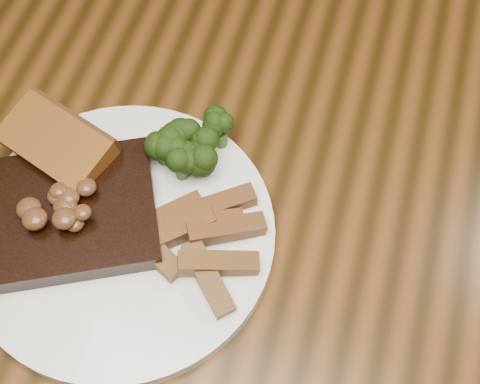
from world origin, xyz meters
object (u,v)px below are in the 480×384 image
at_px(steak, 63,215).
at_px(potato_wedges, 199,234).
at_px(garlic_bread, 61,155).
at_px(dining_table, 231,233).
at_px(plate, 122,235).

relative_size(steak, potato_wedges, 1.83).
xyz_separation_m(garlic_bread, potato_wedges, (0.16, -0.05, 0.00)).
height_order(dining_table, garlic_bread, garlic_bread).
xyz_separation_m(dining_table, potato_wedges, (-0.01, -0.06, 0.12)).
xyz_separation_m(plate, potato_wedges, (0.07, 0.01, 0.02)).
bearing_deg(steak, potato_wedges, -18.57).
distance_m(dining_table, potato_wedges, 0.13).
bearing_deg(potato_wedges, garlic_bread, 163.95).
height_order(plate, garlic_bread, garlic_bread).
xyz_separation_m(dining_table, plate, (-0.08, -0.08, 0.10)).
relative_size(plate, steak, 1.68).
bearing_deg(dining_table, plate, -138.22).
distance_m(steak, potato_wedges, 0.13).
bearing_deg(potato_wedges, dining_table, 79.79).
xyz_separation_m(plate, garlic_bread, (-0.08, 0.06, 0.02)).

